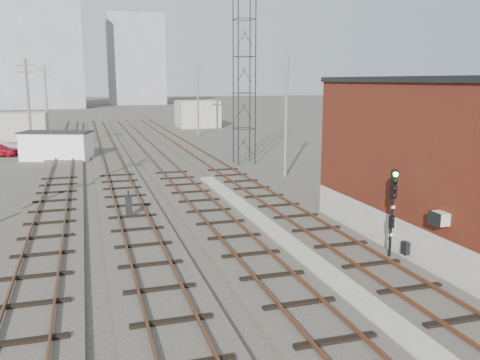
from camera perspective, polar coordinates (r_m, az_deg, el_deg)
name	(u,v)px	position (r m, az deg, el deg)	size (l,w,h in m)	color
ground	(146,135)	(67.36, -10.49, 4.94)	(320.00, 320.00, 0.00)	#282621
track_right	(200,157)	(47.17, -4.48, 2.63)	(3.20, 90.00, 0.39)	#332D28
track_mid_right	(157,159)	(46.48, -9.30, 2.39)	(3.20, 90.00, 0.39)	#332D28
track_mid_left	(111,161)	(46.13, -14.23, 2.12)	(3.20, 90.00, 0.39)	#332D28
track_left	(64,163)	(46.13, -19.20, 1.84)	(3.20, 90.00, 0.39)	#332D28
platform_curb	(278,236)	(23.15, 4.27, -6.32)	(0.90, 28.00, 0.26)	gray
brick_building	(443,159)	(24.16, 21.87, 2.16)	(6.54, 12.20, 7.22)	gray
lattice_tower	(244,75)	(43.57, 0.48, 11.72)	(1.60, 1.60, 15.00)	black
utility_pole_left_b	(29,105)	(51.84, -22.65, 7.79)	(1.80, 0.24, 9.00)	#595147
utility_pole_left_c	(46,97)	(76.75, -20.92, 8.73)	(1.80, 0.24, 9.00)	#595147
utility_pole_right_a	(286,112)	(37.38, 5.20, 7.62)	(1.80, 0.24, 9.00)	#595147
utility_pole_right_b	(198,98)	(66.11, -4.76, 9.14)	(1.80, 0.24, 9.00)	#595147
apartment_left	(37,48)	(142.16, -21.82, 13.57)	(22.00, 14.00, 30.00)	gray
apartment_right	(136,60)	(157.44, -11.62, 13.08)	(16.00, 12.00, 26.00)	gray
shed_left	(12,126)	(67.31, -24.25, 5.51)	(8.00, 5.00, 3.20)	gray
shed_right	(197,114)	(78.50, -4.81, 7.41)	(6.00, 6.00, 4.00)	gray
signal_mast	(392,209)	(20.65, 16.74, -3.16)	(0.40, 0.40, 3.71)	gray
switch_stand	(129,207)	(26.54, -12.37, -3.02)	(0.36, 0.36, 1.47)	black
site_trailer	(56,146)	(48.51, -19.91, 3.65)	(6.66, 4.59, 2.58)	white
car_silver	(0,147)	(54.59, -25.36, 3.35)	(1.44, 4.12, 1.36)	#B3B6BB
car_grey	(50,137)	(62.14, -20.56, 4.56)	(1.96, 4.83, 1.40)	slate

